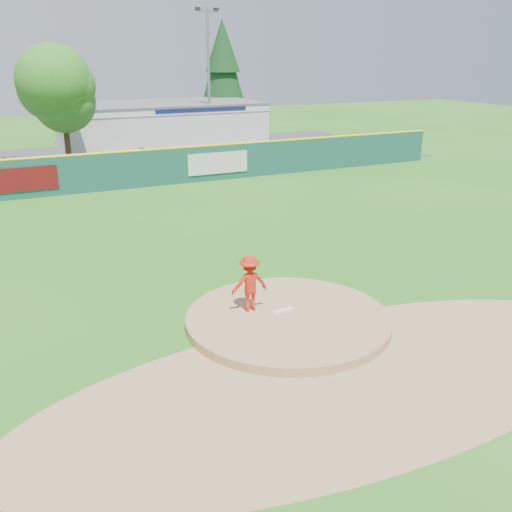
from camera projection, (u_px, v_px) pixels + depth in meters
name	position (u px, v px, depth m)	size (l,w,h in m)	color
ground	(288.00, 324.00, 15.38)	(120.00, 120.00, 0.00)	#286B19
pitchers_mound	(288.00, 324.00, 15.38)	(5.50, 5.50, 0.50)	#9E774C
pitching_rubber	(283.00, 310.00, 15.55)	(0.60, 0.15, 0.04)	white
infield_dirt_arc	(351.00, 377.00, 12.83)	(15.40, 15.40, 0.01)	#9E774C
parking_lot	(97.00, 162.00, 38.34)	(44.00, 16.00, 0.02)	#38383A
pitcher	(250.00, 283.00, 15.39)	(1.01, 0.58, 1.57)	red
van	(161.00, 156.00, 35.95)	(2.48, 5.37, 1.49)	silver
pool_building_grp	(160.00, 124.00, 44.46)	(15.20, 8.20, 3.31)	silver
fence_banners	(126.00, 171.00, 30.26)	(14.14, 0.04, 1.20)	#5C0D0E
outfield_fence	(127.00, 169.00, 30.33)	(40.00, 0.14, 2.07)	#15463F
deciduous_tree	(62.00, 94.00, 34.30)	(5.60, 5.60, 7.36)	#382314
conifer_tree	(223.00, 70.00, 49.40)	(4.40, 4.40, 9.50)	#382314
light_pole_right	(209.00, 73.00, 41.83)	(1.75, 0.25, 10.00)	gray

